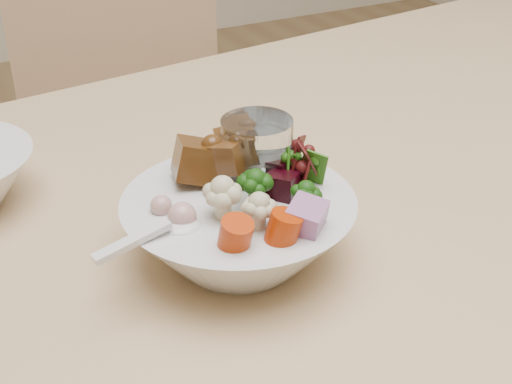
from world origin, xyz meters
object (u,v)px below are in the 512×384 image
(food_bowl, at_px, (240,224))
(chair_far, at_px, (138,181))
(water_glass, at_px, (257,180))
(dining_table, at_px, (407,269))

(food_bowl, bearing_deg, chair_far, 79.47)
(chair_far, distance_m, water_glass, 0.79)
(chair_far, bearing_deg, food_bowl, -92.77)
(food_bowl, relative_size, water_glass, 1.83)
(food_bowl, bearing_deg, dining_table, 0.57)
(water_glass, bearing_deg, food_bowl, -134.60)
(chair_far, height_order, food_bowl, food_bowl)
(dining_table, height_order, water_glass, water_glass)
(chair_far, height_order, water_glass, water_glass)
(dining_table, relative_size, food_bowl, 9.18)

